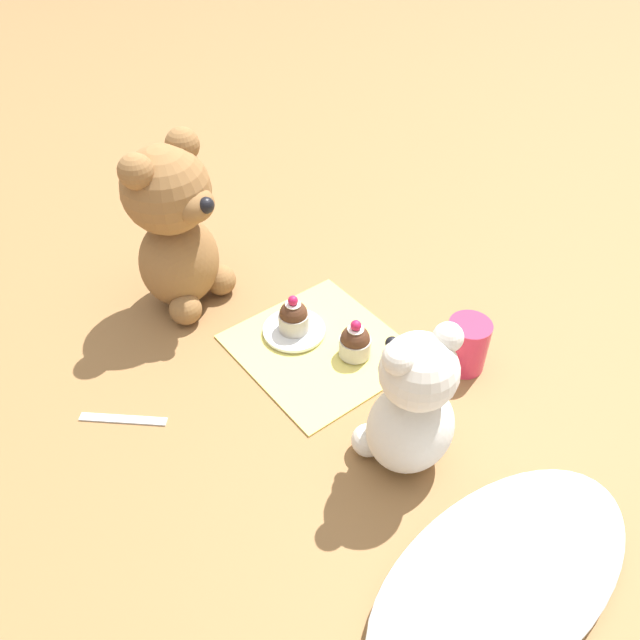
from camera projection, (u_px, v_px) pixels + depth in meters
name	position (u px, v px, depth m)	size (l,w,h in m)	color
ground_plane	(320.00, 349.00, 0.89)	(4.00, 4.00, 0.00)	olive
knitted_placemat	(320.00, 347.00, 0.88)	(0.21, 0.23, 0.01)	#E0D166
tulle_cloth	(504.00, 575.00, 0.63)	(0.34, 0.17, 0.04)	white
teddy_bear_cream	(411.00, 407.00, 0.69)	(0.12, 0.11, 0.20)	silver
teddy_bear_tan	(175.00, 227.00, 0.88)	(0.15, 0.15, 0.26)	olive
cupcake_near_cream_bear	(355.00, 342.00, 0.86)	(0.04, 0.04, 0.06)	#B2ADA3
saucer_plate	(294.00, 330.00, 0.90)	(0.09, 0.09, 0.01)	silver
cupcake_near_tan_bear	(294.00, 317.00, 0.89)	(0.04, 0.04, 0.06)	#B2ADA3
juice_glass	(466.00, 345.00, 0.84)	(0.06, 0.06, 0.08)	#DB3356
teaspoon	(123.00, 419.00, 0.79)	(0.11, 0.01, 0.01)	silver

